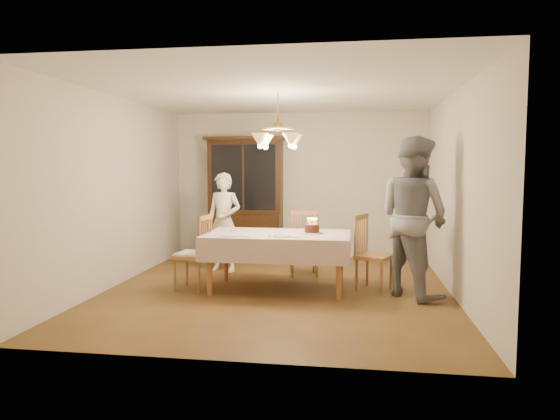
% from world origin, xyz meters
% --- Properties ---
extents(ground, '(5.00, 5.00, 0.00)m').
position_xyz_m(ground, '(0.00, 0.00, 0.00)').
color(ground, '#563918').
rests_on(ground, ground).
extents(room_shell, '(5.00, 5.00, 5.00)m').
position_xyz_m(room_shell, '(0.00, 0.00, 1.58)').
color(room_shell, white).
rests_on(room_shell, ground).
extents(dining_table, '(1.90, 1.10, 0.76)m').
position_xyz_m(dining_table, '(0.00, 0.00, 0.68)').
color(dining_table, '#92582A').
rests_on(dining_table, ground).
extents(china_hutch, '(1.38, 0.54, 2.16)m').
position_xyz_m(china_hutch, '(-0.93, 2.25, 1.04)').
color(china_hutch, black).
rests_on(china_hutch, ground).
extents(chair_far_side, '(0.52, 0.50, 1.00)m').
position_xyz_m(chair_far_side, '(0.25, 0.93, 0.44)').
color(chair_far_side, '#92582A').
rests_on(chair_far_side, ground).
extents(chair_left_end, '(0.47, 0.48, 1.00)m').
position_xyz_m(chair_left_end, '(-1.12, -0.15, 0.45)').
color(chair_left_end, '#92582A').
rests_on(chair_left_end, ground).
extents(chair_right_end, '(0.56, 0.57, 1.00)m').
position_xyz_m(chair_right_end, '(1.26, 0.17, 0.44)').
color(chair_right_end, '#92582A').
rests_on(chair_right_end, ground).
extents(elderly_woman, '(0.62, 0.47, 1.55)m').
position_xyz_m(elderly_woman, '(-1.01, 1.05, 0.77)').
color(elderly_woman, '#EEE3C9').
rests_on(elderly_woman, ground).
extents(adult_in_grey, '(1.22, 1.24, 2.01)m').
position_xyz_m(adult_in_grey, '(1.73, -0.06, 1.01)').
color(adult_in_grey, slate).
rests_on(adult_in_grey, ground).
extents(birthday_cake, '(0.30, 0.30, 0.20)m').
position_xyz_m(birthday_cake, '(0.45, 0.06, 0.81)').
color(birthday_cake, white).
rests_on(birthday_cake, dining_table).
extents(place_setting_near_left, '(0.39, 0.24, 0.02)m').
position_xyz_m(place_setting_near_left, '(-0.51, -0.35, 0.77)').
color(place_setting_near_left, white).
rests_on(place_setting_near_left, dining_table).
extents(place_setting_near_right, '(0.38, 0.23, 0.02)m').
position_xyz_m(place_setting_near_right, '(0.12, -0.31, 0.77)').
color(place_setting_near_right, white).
rests_on(place_setting_near_right, dining_table).
extents(place_setting_far_left, '(0.38, 0.24, 0.02)m').
position_xyz_m(place_setting_far_left, '(-0.57, 0.22, 0.77)').
color(place_setting_far_left, white).
rests_on(place_setting_far_left, dining_table).
extents(chandelier, '(0.62, 0.62, 0.73)m').
position_xyz_m(chandelier, '(-0.00, -0.00, 1.98)').
color(chandelier, '#BF8C3F').
rests_on(chandelier, ground).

